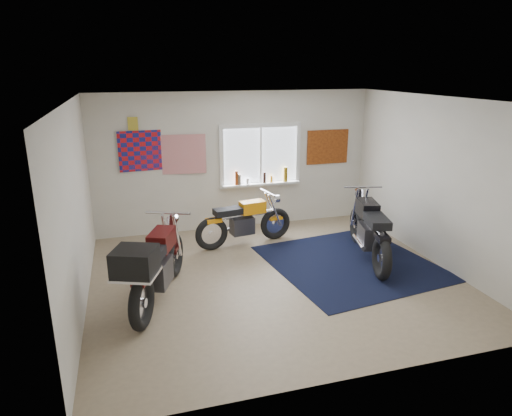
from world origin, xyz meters
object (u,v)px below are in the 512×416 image
object	(u,v)px
navy_rug	(350,263)
black_chrome_bike	(369,231)
yellow_triumph	(244,223)
maroon_tourer	(155,266)

from	to	relation	value
navy_rug	black_chrome_bike	distance (m)	0.62
yellow_triumph	maroon_tourer	bearing A→B (deg)	-142.32
yellow_triumph	maroon_tourer	xyz separation A→B (m)	(-1.72, -1.85, 0.16)
black_chrome_bike	maroon_tourer	bearing A→B (deg)	113.94
navy_rug	yellow_triumph	xyz separation A→B (m)	(-1.49, 1.33, 0.41)
yellow_triumph	black_chrome_bike	bearing A→B (deg)	-43.25
maroon_tourer	yellow_triumph	bearing A→B (deg)	-21.42
navy_rug	maroon_tourer	bearing A→B (deg)	-170.73
navy_rug	yellow_triumph	world-z (taller)	yellow_triumph
navy_rug	black_chrome_bike	xyz separation A→B (m)	(0.36, 0.09, 0.49)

